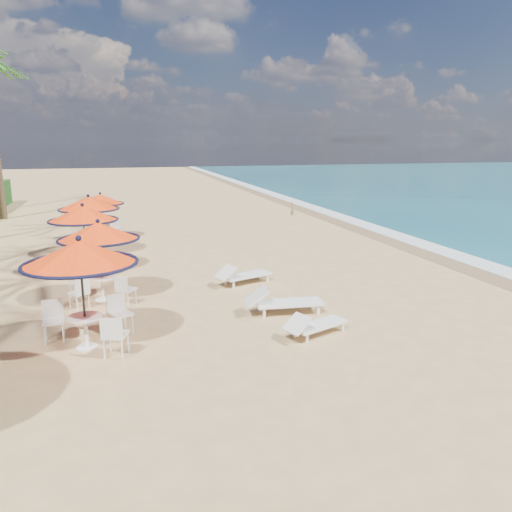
{
  "coord_description": "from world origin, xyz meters",
  "views": [
    {
      "loc": [
        -4.31,
        -11.41,
        4.73
      ],
      "look_at": [
        -0.18,
        3.16,
        1.2
      ],
      "focal_mm": 35.0,
      "sensor_mm": 36.0,
      "label": 1
    }
  ],
  "objects_px": {
    "lounger_near": "(314,325)",
    "station_1": "(98,242)",
    "station_2": "(84,222)",
    "station_4": "(102,205)",
    "lounger_mid": "(281,301)",
    "station_3": "(88,211)",
    "lounger_far": "(242,275)",
    "station_0": "(83,266)"
  },
  "relations": [
    {
      "from": "station_1",
      "to": "station_3",
      "type": "xyz_separation_m",
      "value": [
        -0.56,
        6.59,
        0.06
      ]
    },
    {
      "from": "station_4",
      "to": "station_3",
      "type": "bearing_deg",
      "value": -98.68
    },
    {
      "from": "lounger_mid",
      "to": "station_2",
      "type": "bearing_deg",
      "value": 137.37
    },
    {
      "from": "station_0",
      "to": "station_4",
      "type": "distance_m",
      "value": 13.5
    },
    {
      "from": "station_0",
      "to": "station_1",
      "type": "xyz_separation_m",
      "value": [
        0.23,
        3.55,
        -0.14
      ]
    },
    {
      "from": "station_2",
      "to": "lounger_mid",
      "type": "height_order",
      "value": "station_2"
    },
    {
      "from": "station_4",
      "to": "station_2",
      "type": "bearing_deg",
      "value": -94.53
    },
    {
      "from": "station_4",
      "to": "lounger_far",
      "type": "xyz_separation_m",
      "value": [
        4.55,
        -9.4,
        -1.36
      ]
    },
    {
      "from": "station_0",
      "to": "lounger_mid",
      "type": "distance_m",
      "value": 5.4
    },
    {
      "from": "station_4",
      "to": "lounger_far",
      "type": "height_order",
      "value": "station_4"
    },
    {
      "from": "station_3",
      "to": "station_4",
      "type": "height_order",
      "value": "station_3"
    },
    {
      "from": "station_2",
      "to": "lounger_mid",
      "type": "xyz_separation_m",
      "value": [
        5.4,
        -6.11,
        -1.51
      ]
    },
    {
      "from": "station_3",
      "to": "lounger_near",
      "type": "xyz_separation_m",
      "value": [
        5.66,
        -10.94,
        -1.58
      ]
    },
    {
      "from": "lounger_mid",
      "to": "lounger_far",
      "type": "bearing_deg",
      "value": 102.08
    },
    {
      "from": "lounger_near",
      "to": "lounger_mid",
      "type": "relative_size",
      "value": 0.83
    },
    {
      "from": "station_2",
      "to": "station_3",
      "type": "relative_size",
      "value": 1.0
    },
    {
      "from": "station_0",
      "to": "lounger_near",
      "type": "relative_size",
      "value": 1.45
    },
    {
      "from": "station_0",
      "to": "lounger_near",
      "type": "height_order",
      "value": "station_0"
    },
    {
      "from": "lounger_mid",
      "to": "lounger_far",
      "type": "xyz_separation_m",
      "value": [
        -0.34,
        3.14,
        -0.03
      ]
    },
    {
      "from": "station_1",
      "to": "station_3",
      "type": "height_order",
      "value": "station_3"
    },
    {
      "from": "station_1",
      "to": "lounger_mid",
      "type": "height_order",
      "value": "station_1"
    },
    {
      "from": "station_3",
      "to": "station_1",
      "type": "bearing_deg",
      "value": -85.11
    },
    {
      "from": "station_3",
      "to": "station_0",
      "type": "bearing_deg",
      "value": -88.13
    },
    {
      "from": "station_0",
      "to": "lounger_far",
      "type": "bearing_deg",
      "value": 40.87
    },
    {
      "from": "lounger_mid",
      "to": "station_3",
      "type": "bearing_deg",
      "value": 126.38
    },
    {
      "from": "station_4",
      "to": "lounger_mid",
      "type": "distance_m",
      "value": 13.52
    },
    {
      "from": "lounger_mid",
      "to": "lounger_near",
      "type": "bearing_deg",
      "value": -75.75
    },
    {
      "from": "station_1",
      "to": "lounger_mid",
      "type": "xyz_separation_m",
      "value": [
        4.84,
        -2.59,
        -1.46
      ]
    },
    {
      "from": "station_0",
      "to": "station_3",
      "type": "relative_size",
      "value": 1.04
    },
    {
      "from": "station_4",
      "to": "lounger_mid",
      "type": "xyz_separation_m",
      "value": [
        4.89,
        -12.53,
        -1.33
      ]
    },
    {
      "from": "station_0",
      "to": "lounger_far",
      "type": "height_order",
      "value": "station_0"
    },
    {
      "from": "lounger_far",
      "to": "station_0",
      "type": "bearing_deg",
      "value": -158.49
    },
    {
      "from": "station_2",
      "to": "station_4",
      "type": "height_order",
      "value": "station_2"
    },
    {
      "from": "station_1",
      "to": "station_0",
      "type": "bearing_deg",
      "value": -93.76
    },
    {
      "from": "lounger_far",
      "to": "station_1",
      "type": "bearing_deg",
      "value": 167.53
    },
    {
      "from": "lounger_mid",
      "to": "station_1",
      "type": "bearing_deg",
      "value": 157.71
    },
    {
      "from": "station_2",
      "to": "station_1",
      "type": "bearing_deg",
      "value": -80.95
    },
    {
      "from": "station_2",
      "to": "lounger_mid",
      "type": "distance_m",
      "value": 8.29
    },
    {
      "from": "station_2",
      "to": "station_4",
      "type": "bearing_deg",
      "value": 85.47
    },
    {
      "from": "lounger_near",
      "to": "lounger_far",
      "type": "xyz_separation_m",
      "value": [
        -0.6,
        4.9,
        0.03
      ]
    },
    {
      "from": "lounger_near",
      "to": "station_1",
      "type": "bearing_deg",
      "value": 117.7
    },
    {
      "from": "station_1",
      "to": "station_2",
      "type": "xyz_separation_m",
      "value": [
        -0.56,
        3.52,
        0.05
      ]
    }
  ]
}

